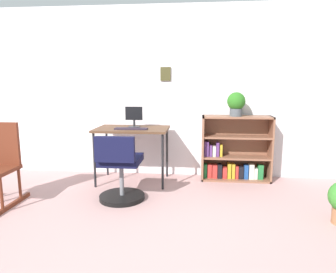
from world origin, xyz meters
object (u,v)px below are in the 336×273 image
object	(u,v)px
desk	(132,132)
potted_plant_on_shelf	(236,103)
keyboard	(131,129)
office_chair	(120,172)
monitor	(134,117)
bookshelf_low	(234,152)

from	to	relation	value
desk	potted_plant_on_shelf	xyz separation A→B (m)	(1.37, 0.20, 0.39)
keyboard	desk	bearing A→B (deg)	96.88
office_chair	potted_plant_on_shelf	bearing A→B (deg)	33.37
desk	keyboard	distance (m)	0.15
keyboard	monitor	bearing A→B (deg)	90.60
keyboard	office_chair	size ratio (longest dim) A/B	0.54
office_chair	bookshelf_low	size ratio (longest dim) A/B	0.83
monitor	bookshelf_low	size ratio (longest dim) A/B	0.30
potted_plant_on_shelf	monitor	bearing A→B (deg)	-174.36
monitor	potted_plant_on_shelf	bearing A→B (deg)	5.64
office_chair	bookshelf_low	world-z (taller)	bookshelf_low
bookshelf_low	potted_plant_on_shelf	distance (m)	0.68
monitor	office_chair	xyz separation A→B (m)	(-0.01, -0.76, -0.54)
keyboard	office_chair	distance (m)	0.70
desk	office_chair	size ratio (longest dim) A/B	1.23
desk	keyboard	xyz separation A→B (m)	(0.02, -0.13, 0.07)
office_chair	bookshelf_low	bearing A→B (deg)	34.90
office_chair	bookshelf_low	distance (m)	1.66
potted_plant_on_shelf	keyboard	bearing A→B (deg)	-166.25
monitor	keyboard	xyz separation A→B (m)	(0.00, -0.20, -0.13)
monitor	bookshelf_low	xyz separation A→B (m)	(1.36, 0.19, -0.50)
keyboard	potted_plant_on_shelf	bearing A→B (deg)	13.75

